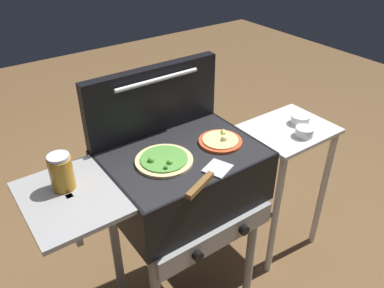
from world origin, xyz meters
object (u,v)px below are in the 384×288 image
at_px(sauce_jar, 61,172).
at_px(pizza_veggie, 164,160).
at_px(spatula, 208,178).
at_px(grill, 180,181).
at_px(topping_bowl_near, 301,120).
at_px(topping_bowl_far, 304,132).
at_px(pizza_cheese, 221,141).
at_px(prep_table, 283,165).

bearing_deg(sauce_jar, pizza_veggie, -11.02).
bearing_deg(spatula, pizza_veggie, 110.39).
distance_m(grill, topping_bowl_near, 0.76).
relative_size(spatula, topping_bowl_far, 2.90).
distance_m(topping_bowl_near, topping_bowl_far, 0.12).
xyz_separation_m(sauce_jar, spatula, (0.45, -0.26, -0.06)).
distance_m(pizza_veggie, spatula, 0.20).
bearing_deg(pizza_veggie, topping_bowl_near, 0.89).
bearing_deg(sauce_jar, grill, -7.40).
xyz_separation_m(pizza_cheese, spatula, (-0.20, -0.17, -0.00)).
bearing_deg(spatula, sauce_jar, 149.43).
height_order(sauce_jar, topping_bowl_far, sauce_jar).
height_order(pizza_cheese, spatula, pizza_cheese).
height_order(grill, topping_bowl_far, grill).
bearing_deg(topping_bowl_far, sauce_jar, 172.29).
bearing_deg(pizza_veggie, prep_table, 1.34).
relative_size(pizza_cheese, sauce_jar, 1.35).
relative_size(pizza_veggie, prep_table, 0.29).
bearing_deg(grill, prep_table, 0.37).
bearing_deg(sauce_jar, prep_table, -2.80).
bearing_deg(topping_bowl_far, pizza_veggie, 173.96).
distance_m(sauce_jar, topping_bowl_near, 1.23).
distance_m(sauce_jar, spatula, 0.52).
xyz_separation_m(prep_table, topping_bowl_near, (0.08, -0.00, 0.25)).
bearing_deg(topping_bowl_near, grill, 179.97).
bearing_deg(sauce_jar, topping_bowl_far, -7.71).
bearing_deg(sauce_jar, pizza_cheese, -7.96).
xyz_separation_m(pizza_veggie, pizza_cheese, (0.27, -0.02, 0.00)).
bearing_deg(topping_bowl_near, pizza_veggie, -179.11).
relative_size(pizza_cheese, topping_bowl_near, 1.93).
bearing_deg(sauce_jar, spatula, -30.57).
height_order(pizza_veggie, pizza_cheese, same).
bearing_deg(spatula, pizza_cheese, 40.48).
xyz_separation_m(pizza_veggie, topping_bowl_far, (0.76, -0.08, -0.09)).
height_order(pizza_veggie, prep_table, pizza_veggie).
relative_size(sauce_jar, prep_table, 0.17).
xyz_separation_m(spatula, topping_bowl_far, (0.69, 0.11, -0.09)).
xyz_separation_m(pizza_veggie, spatula, (0.07, -0.19, -0.00)).
relative_size(pizza_cheese, topping_bowl_far, 2.06).
relative_size(grill, topping_bowl_near, 9.91).
bearing_deg(pizza_veggie, grill, 8.88).
bearing_deg(topping_bowl_far, topping_bowl_near, 48.71).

